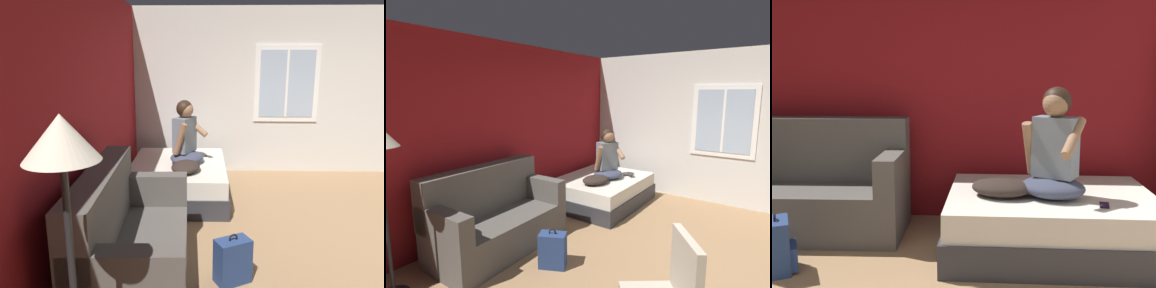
{
  "view_description": "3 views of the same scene",
  "coord_description": "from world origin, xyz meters",
  "views": [
    {
      "loc": [
        -3.5,
        1.79,
        1.96
      ],
      "look_at": [
        0.38,
        1.89,
        1.02
      ],
      "focal_mm": 35.0,
      "sensor_mm": 36.0,
      "label": 1
    },
    {
      "loc": [
        -2.94,
        -0.56,
        1.95
      ],
      "look_at": [
        0.79,
        2.12,
        1.18
      ],
      "focal_mm": 28.0,
      "sensor_mm": 36.0,
      "label": 2
    },
    {
      "loc": [
        1.05,
        -1.53,
        1.47
      ],
      "look_at": [
        0.79,
        2.14,
        0.88
      ],
      "focal_mm": 42.0,
      "sensor_mm": 36.0,
      "label": 3
    }
  ],
  "objects": [
    {
      "name": "bed",
      "position": [
        1.51,
        2.11,
        0.24
      ],
      "size": [
        1.72,
        1.33,
        0.48
      ],
      "color": "#2D2D33",
      "rests_on": "ground"
    },
    {
      "name": "throw_pillow",
      "position": [
        1.1,
        1.99,
        0.55
      ],
      "size": [
        0.55,
        0.46,
        0.14
      ],
      "primitive_type": "ellipsoid",
      "rotation": [
        0.0,
        0.0,
        -0.23
      ],
      "color": "#2D231E",
      "rests_on": "bed"
    },
    {
      "name": "couch",
      "position": [
        -0.63,
        2.39,
        0.39
      ],
      "size": [
        1.73,
        0.88,
        1.04
      ],
      "color": "#514C47",
      "rests_on": "ground"
    },
    {
      "name": "cell_phone",
      "position": [
        1.86,
        1.77,
        0.48
      ],
      "size": [
        0.1,
        0.15,
        0.01
      ],
      "primitive_type": "cube",
      "rotation": [
        0.0,
        0.0,
        6.08
      ],
      "color": "black",
      "rests_on": "bed"
    },
    {
      "name": "person_seated",
      "position": [
        1.51,
        2.0,
        0.84
      ],
      "size": [
        0.67,
        0.63,
        0.88
      ],
      "color": "#383D51",
      "rests_on": "bed"
    },
    {
      "name": "backpack",
      "position": [
        -0.55,
        1.51,
        0.19
      ],
      "size": [
        0.33,
        0.35,
        0.46
      ],
      "color": "navy",
      "rests_on": "ground"
    },
    {
      "name": "wall_back_accent",
      "position": [
        0.0,
        2.97,
        1.35
      ],
      "size": [
        10.4,
        0.16,
        2.7
      ],
      "primitive_type": "cube",
      "color": "maroon",
      "rests_on": "ground"
    }
  ]
}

